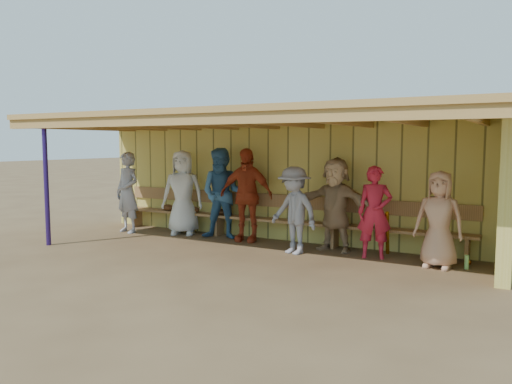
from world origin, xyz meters
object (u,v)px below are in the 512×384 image
Objects in this scene: player_d at (246,195)px; player_g at (375,212)px; player_b at (183,192)px; player_c at (223,194)px; player_e at (294,210)px; player_a at (128,192)px; player_h at (439,220)px; player_f at (335,204)px; bench at (275,215)px.

player_d is 1.18× the size of player_g.
player_c is at bearing -24.27° from player_b.
player_b is 4.24m from player_g.
player_c is 1.18× the size of player_g.
player_c is 1.20× the size of player_e.
player_a is 6.47m from player_h.
player_h is at bearing -4.73° from player_f.
player_f is at bearing 172.00° from player_h.
player_b is 1.03m from player_c.
player_c is at bearing 159.29° from player_g.
player_f is (3.44, 0.00, -0.05)m from player_b.
player_f is 0.82m from player_g.
player_b is at bearing -171.57° from bench.
player_h is at bearing -26.44° from player_g.
bench is at bearing 22.26° from player_a.
player_c is 1.09× the size of player_f.
player_g is (1.34, 0.37, 0.01)m from player_e.
player_d reaches higher than bench.
bench is at bearing 151.63° from player_e.
player_a reaches higher than bench.
player_e is (4.07, -0.14, -0.11)m from player_a.
player_f reaches higher than player_e.
player_f is at bearing 14.77° from player_a.
player_a is at bearing 174.41° from player_c.
player_b is at bearing -173.08° from player_e.
player_h is at bearing 22.67° from player_e.
player_e is 1.23m from bench.
player_e is at bearing -33.21° from player_d.
player_h is (1.85, -0.38, -0.09)m from player_f.
player_a is 4.64m from player_f.
player_b is 5.31m from player_h.
player_g reaches higher than player_e.
player_d is at bearing 174.66° from player_e.
player_c is 1.22× the size of player_h.
player_g is 1.03× the size of player_h.
player_h is (2.40, 0.19, -0.01)m from player_e.
player_b is at bearing 163.06° from player_c.
bench is (-3.24, 0.69, -0.24)m from player_h.
player_d reaches higher than player_a.
player_b is 2.95m from player_e.
player_a is 3.34m from bench.
player_g is at bearing 33.39° from player_e.
player_a is 2.78m from player_d.
player_g is 2.24m from bench.
player_b reaches higher than bench.
player_f reaches higher than player_g.
player_d is at bearing 18.34° from player_a.
player_a reaches higher than player_e.
player_b is 1.17× the size of player_e.
player_f is (2.42, 0.01, -0.08)m from player_c.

